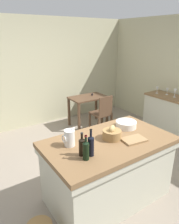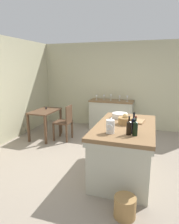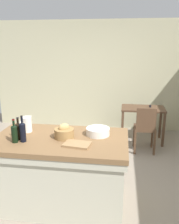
# 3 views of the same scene
# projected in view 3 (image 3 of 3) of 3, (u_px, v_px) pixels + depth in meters

# --- Properties ---
(ground_plane) EXTENTS (6.76, 6.76, 0.00)m
(ground_plane) POSITION_uv_depth(u_px,v_px,m) (84.00, 181.00, 3.62)
(ground_plane) COLOR gray
(wall_back) EXTENTS (5.32, 0.12, 2.60)m
(wall_back) POSITION_uv_depth(u_px,v_px,m) (101.00, 76.00, 5.75)
(wall_back) COLOR #B7B28E
(wall_back) RESTS_ON ground
(island_table) EXTENTS (1.68, 0.98, 0.90)m
(island_table) POSITION_uv_depth(u_px,v_px,m) (61.00, 168.00, 3.04)
(island_table) COLOR brown
(island_table) RESTS_ON ground
(writing_desk) EXTENTS (0.91, 0.57, 0.80)m
(writing_desk) POSITION_uv_depth(u_px,v_px,m) (143.00, 113.00, 5.01)
(writing_desk) COLOR #513826
(writing_desk) RESTS_ON ground
(wooden_chair) EXTENTS (0.40, 0.40, 0.92)m
(wooden_chair) POSITION_uv_depth(u_px,v_px,m) (145.00, 128.00, 4.50)
(wooden_chair) COLOR #513826
(wooden_chair) RESTS_ON ground
(pitcher) EXTENTS (0.17, 0.13, 0.25)m
(pitcher) POSITION_uv_depth(u_px,v_px,m) (27.00, 124.00, 3.12)
(pitcher) COLOR silver
(pitcher) RESTS_ON island_table
(wash_bowl) EXTENTS (0.30, 0.30, 0.09)m
(wash_bowl) POSITION_uv_depth(u_px,v_px,m) (98.00, 131.00, 3.02)
(wash_bowl) COLOR silver
(wash_bowl) RESTS_ON island_table
(bread_basket) EXTENTS (0.24, 0.24, 0.19)m
(bread_basket) POSITION_uv_depth(u_px,v_px,m) (64.00, 133.00, 2.91)
(bread_basket) COLOR olive
(bread_basket) RESTS_ON island_table
(cutting_board) EXTENTS (0.33, 0.25, 0.02)m
(cutting_board) POSITION_uv_depth(u_px,v_px,m) (77.00, 144.00, 2.71)
(cutting_board) COLOR #99754C
(cutting_board) RESTS_ON island_table
(wine_bottle_dark) EXTENTS (0.07, 0.07, 0.32)m
(wine_bottle_dark) POSITION_uv_depth(u_px,v_px,m) (23.00, 131.00, 2.79)
(wine_bottle_dark) COLOR black
(wine_bottle_dark) RESTS_ON island_table
(wine_bottle_amber) EXTENTS (0.07, 0.07, 0.28)m
(wine_bottle_amber) POSITION_uv_depth(u_px,v_px,m) (18.00, 131.00, 2.86)
(wine_bottle_amber) COLOR black
(wine_bottle_amber) RESTS_ON island_table
(wine_bottle_green) EXTENTS (0.07, 0.07, 0.29)m
(wine_bottle_green) POSITION_uv_depth(u_px,v_px,m) (14.00, 133.00, 2.77)
(wine_bottle_green) COLOR black
(wine_bottle_green) RESTS_ON island_table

